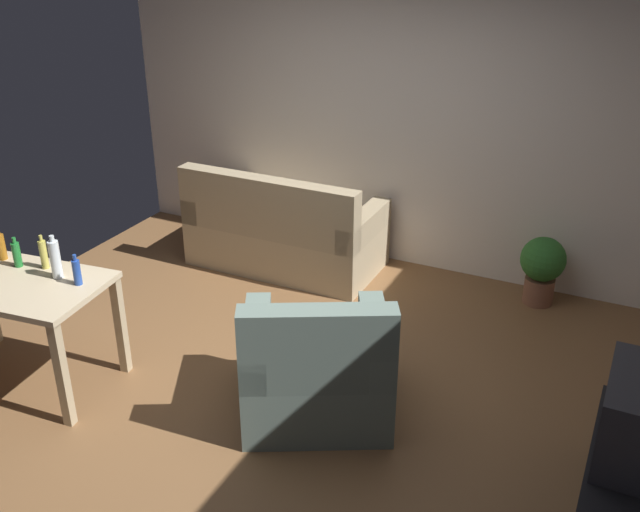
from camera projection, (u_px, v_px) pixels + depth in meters
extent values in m
cube|color=brown|center=(275.00, 382.00, 4.93)|extent=(5.20, 4.40, 0.02)
cube|color=silver|center=(397.00, 112.00, 6.13)|extent=(5.20, 0.10, 2.70)
cube|color=tan|center=(287.00, 243.00, 6.49)|extent=(1.65, 0.84, 0.40)
cube|color=tan|center=(267.00, 208.00, 6.01)|extent=(1.65, 0.16, 0.52)
cube|color=tan|center=(364.00, 225.00, 6.06)|extent=(0.16, 0.84, 0.22)
cube|color=tan|center=(215.00, 198.00, 6.65)|extent=(0.16, 0.84, 0.22)
cube|color=black|center=(629.00, 493.00, 3.64)|extent=(0.44, 1.10, 0.48)
cylinder|color=black|center=(640.00, 391.00, 4.79)|extent=(0.26, 0.26, 0.03)
cube|color=#C6B28E|center=(11.00, 283.00, 4.63)|extent=(1.27, 0.83, 0.04)
cube|color=tan|center=(62.00, 375.00, 4.36)|extent=(0.07, 0.07, 0.72)
cube|color=tan|center=(121.00, 325.00, 4.89)|extent=(0.07, 0.07, 0.72)
cylinder|color=brown|center=(539.00, 290.00, 5.87)|extent=(0.24, 0.24, 0.22)
sphere|color=#2D6B28|center=(543.00, 259.00, 5.75)|extent=(0.36, 0.36, 0.36)
cube|color=slate|center=(316.00, 381.00, 4.58)|extent=(1.19, 1.16, 0.40)
cube|color=slate|center=(318.00, 349.00, 4.07)|extent=(0.87, 0.56, 0.52)
cube|color=slate|center=(376.00, 339.00, 4.45)|extent=(0.53, 0.82, 0.22)
cube|color=slate|center=(256.00, 341.00, 4.43)|extent=(0.53, 0.82, 0.22)
cylinder|color=#9E6019|center=(1.00, 247.00, 4.86)|extent=(0.06, 0.06, 0.18)
cylinder|color=#1E722D|center=(17.00, 255.00, 4.76)|extent=(0.05, 0.05, 0.17)
cylinder|color=#1E722D|center=(14.00, 240.00, 4.72)|extent=(0.02, 0.02, 0.04)
cylinder|color=#BCB24C|center=(44.00, 255.00, 4.74)|extent=(0.05, 0.05, 0.20)
cylinder|color=#BCB24C|center=(41.00, 238.00, 4.68)|extent=(0.02, 0.02, 0.04)
cylinder|color=silver|center=(55.00, 260.00, 4.60)|extent=(0.07, 0.07, 0.25)
cylinder|color=silver|center=(52.00, 239.00, 4.54)|extent=(0.03, 0.03, 0.04)
cylinder|color=#2347A3|center=(77.00, 272.00, 4.53)|extent=(0.05, 0.05, 0.17)
cylinder|color=#2347A3|center=(75.00, 258.00, 4.49)|extent=(0.02, 0.02, 0.04)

